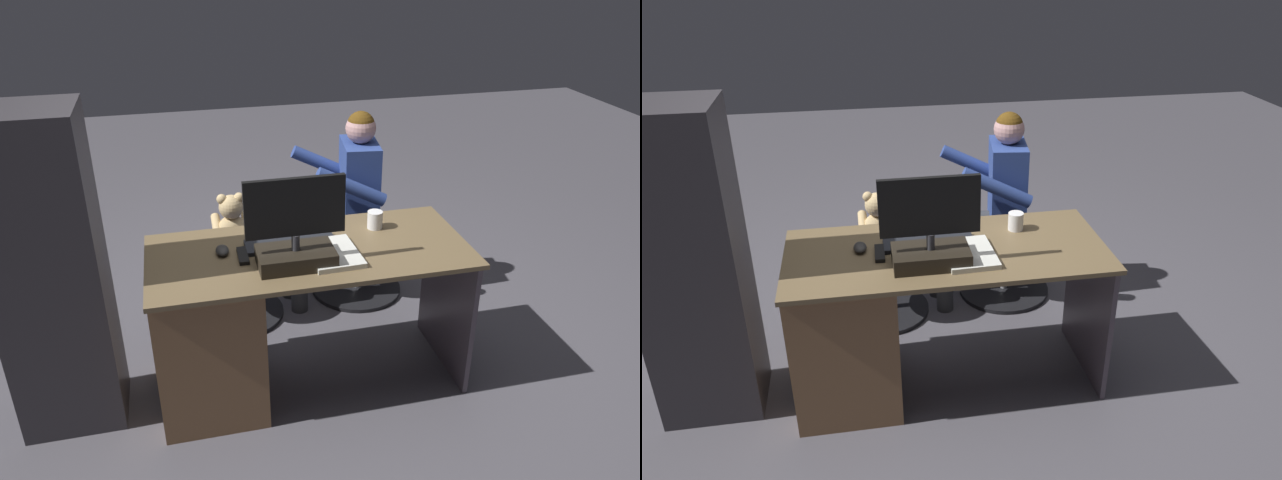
{
  "view_description": "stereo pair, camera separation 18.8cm",
  "coord_description": "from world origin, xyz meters",
  "views": [
    {
      "loc": [
        0.55,
        2.82,
        2.07
      ],
      "look_at": [
        -0.13,
        0.06,
        0.62
      ],
      "focal_mm": 34.85,
      "sensor_mm": 36.0,
      "label": 1
    },
    {
      "loc": [
        0.37,
        2.86,
        2.07
      ],
      "look_at": [
        -0.13,
        0.06,
        0.62
      ],
      "focal_mm": 34.85,
      "sensor_mm": 36.0,
      "label": 2
    }
  ],
  "objects": [
    {
      "name": "monitor",
      "position": [
        0.09,
        0.49,
        0.87
      ],
      "size": [
        0.43,
        0.2,
        0.41
      ],
      "color": "black",
      "rests_on": "desk"
    },
    {
      "name": "teddy_bear",
      "position": [
        0.29,
        -0.32,
        0.6
      ],
      "size": [
        0.22,
        0.22,
        0.31
      ],
      "color": "tan",
      "rests_on": "office_chair_teddy"
    },
    {
      "name": "ground_plane",
      "position": [
        0.0,
        0.0,
        0.0
      ],
      "size": [
        10.0,
        10.0,
        0.0
      ],
      "primitive_type": "plane",
      "color": "#504D55"
    },
    {
      "name": "cup",
      "position": [
        -0.36,
        0.21,
        0.78
      ],
      "size": [
        0.07,
        0.07,
        0.09
      ],
      "primitive_type": "cylinder",
      "color": "white",
      "rests_on": "desk"
    },
    {
      "name": "desk",
      "position": [
        0.39,
        0.36,
        0.39
      ],
      "size": [
        1.48,
        0.66,
        0.74
      ],
      "color": "brown",
      "rests_on": "ground_plane"
    },
    {
      "name": "person",
      "position": [
        -0.38,
        -0.4,
        0.67
      ],
      "size": [
        0.59,
        0.52,
        1.15
      ],
      "color": "navy",
      "rests_on": "ground_plane"
    },
    {
      "name": "office_chair_teddy",
      "position": [
        0.29,
        -0.31,
        0.26
      ],
      "size": [
        0.54,
        0.54,
        0.47
      ],
      "color": "black",
      "rests_on": "ground_plane"
    },
    {
      "name": "equipment_rack",
      "position": [
        1.12,
        0.34,
        0.73
      ],
      "size": [
        0.44,
        0.36,
        1.46
      ],
      "primitive_type": "cube",
      "color": "#322F34",
      "rests_on": "ground_plane"
    },
    {
      "name": "keyboard",
      "position": [
        0.08,
        0.3,
        0.75
      ],
      "size": [
        0.42,
        0.14,
        0.02
      ],
      "primitive_type": "cube",
      "color": "black",
      "rests_on": "desk"
    },
    {
      "name": "notebook_binder",
      "position": [
        -0.09,
        0.45,
        0.75
      ],
      "size": [
        0.23,
        0.31,
        0.02
      ],
      "primitive_type": "cube",
      "rotation": [
        0.0,
        0.0,
        0.04
      ],
      "color": "silver",
      "rests_on": "desk"
    },
    {
      "name": "visitor_chair",
      "position": [
        -0.48,
        -0.41,
        0.26
      ],
      "size": [
        0.56,
        0.56,
        0.47
      ],
      "color": "black",
      "rests_on": "ground_plane"
    },
    {
      "name": "tv_remote",
      "position": [
        0.31,
        0.37,
        0.75
      ],
      "size": [
        0.05,
        0.15,
        0.02
      ],
      "primitive_type": "cube",
      "rotation": [
        0.0,
        0.0,
        -0.02
      ],
      "color": "black",
      "rests_on": "desk"
    },
    {
      "name": "computer_mouse",
      "position": [
        0.39,
        0.31,
        0.76
      ],
      "size": [
        0.06,
        0.1,
        0.04
      ],
      "primitive_type": "ellipsoid",
      "color": "#2E2C2B",
      "rests_on": "desk"
    }
  ]
}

